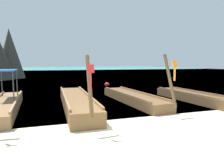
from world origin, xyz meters
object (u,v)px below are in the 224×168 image
(longtail_boat_yellow_ribbon, at_px, (6,105))
(longtail_boat_orange_ribbon, at_px, (132,98))
(mooring_buoy_near, at_px, (107,85))
(longtail_boat_red_ribbon, at_px, (76,102))
(longtail_boat_green_ribbon, at_px, (193,97))

(longtail_boat_yellow_ribbon, relative_size, longtail_boat_orange_ribbon, 0.97)
(mooring_buoy_near, bearing_deg, longtail_boat_red_ribbon, -116.52)
(longtail_boat_orange_ribbon, bearing_deg, longtail_boat_green_ribbon, -14.27)
(longtail_boat_yellow_ribbon, relative_size, longtail_boat_green_ribbon, 1.05)
(longtail_boat_yellow_ribbon, height_order, mooring_buoy_near, longtail_boat_yellow_ribbon)
(longtail_boat_red_ribbon, height_order, longtail_boat_orange_ribbon, longtail_boat_orange_ribbon)
(longtail_boat_green_ribbon, bearing_deg, longtail_boat_red_ribbon, 176.63)
(longtail_boat_orange_ribbon, distance_m, mooring_buoy_near, 7.36)
(longtail_boat_orange_ribbon, xyz_separation_m, mooring_buoy_near, (0.74, 7.32, -0.03))
(longtail_boat_red_ribbon, bearing_deg, mooring_buoy_near, 63.48)
(longtail_boat_yellow_ribbon, xyz_separation_m, longtail_boat_red_ribbon, (3.08, -0.24, -0.02))
(longtail_boat_orange_ribbon, bearing_deg, longtail_boat_red_ribbon, -171.50)
(longtail_boat_red_ribbon, height_order, mooring_buoy_near, longtail_boat_red_ribbon)
(longtail_boat_yellow_ribbon, distance_m, longtail_boat_orange_ribbon, 6.23)
(mooring_buoy_near, bearing_deg, longtail_boat_green_ribbon, -72.28)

